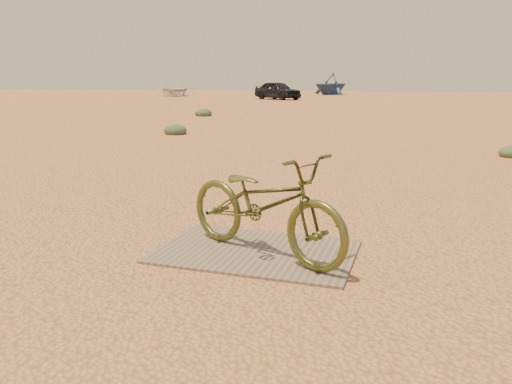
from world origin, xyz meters
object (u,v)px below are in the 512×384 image
(car, at_px, (277,90))
(boat_near_left, at_px, (174,90))
(boat_far_left, at_px, (331,84))
(bicycle, at_px, (264,204))
(plywood_board, at_px, (256,251))

(car, height_order, boat_near_left, car)
(car, distance_m, boat_near_left, 12.02)
(car, relative_size, boat_far_left, 0.97)
(bicycle, bearing_deg, car, 40.20)
(car, xyz_separation_m, boat_far_left, (1.63, 12.89, 0.39))
(car, height_order, boat_far_left, boat_far_left)
(plywood_board, bearing_deg, bicycle, -39.25)
(bicycle, xyz_separation_m, boat_far_left, (-7.26, 44.73, 0.60))
(car, bearing_deg, plywood_board, -131.92)
(bicycle, xyz_separation_m, car, (-8.89, 31.83, 0.21))
(plywood_board, relative_size, boat_near_left, 0.33)
(bicycle, distance_m, car, 33.05)
(car, xyz_separation_m, boat_near_left, (-10.92, 5.00, -0.15))
(bicycle, bearing_deg, boat_near_left, 52.87)
(boat_far_left, bearing_deg, boat_near_left, -113.14)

